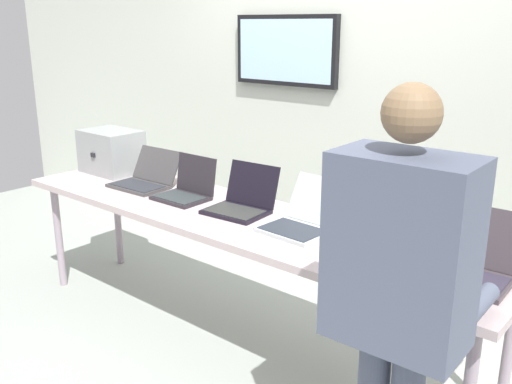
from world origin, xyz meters
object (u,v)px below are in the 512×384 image
at_px(equipment_box, 112,151).
at_px(laptop_station_5, 471,262).
at_px(workbench, 234,223).
at_px(laptop_station_2, 242,201).
at_px(laptop_station_1, 186,189).
at_px(laptop_station_3, 303,219).
at_px(coffee_mug, 349,261).
at_px(laptop_station_4, 379,237).
at_px(laptop_station_0, 145,178).
at_px(person, 399,285).

height_order(equipment_box, laptop_station_5, equipment_box).
distance_m(workbench, laptop_station_2, 0.13).
xyz_separation_m(equipment_box, laptop_station_1, (0.86, -0.09, -0.09)).
relative_size(laptop_station_3, coffee_mug, 4.05).
bearing_deg(coffee_mug, laptop_station_3, 146.51).
xyz_separation_m(laptop_station_4, coffee_mug, (0.03, -0.31, -0.01)).
xyz_separation_m(laptop_station_1, laptop_station_4, (1.27, 0.03, 0.00)).
height_order(workbench, laptop_station_3, laptop_station_3).
distance_m(workbench, equipment_box, 1.30).
bearing_deg(equipment_box, laptop_station_4, -1.82).
bearing_deg(laptop_station_0, equipment_box, 169.87).
bearing_deg(laptop_station_2, laptop_station_5, -1.08).
bearing_deg(laptop_station_5, person, -90.56).
bearing_deg(laptop_station_0, workbench, -3.35).
height_order(laptop_station_3, laptop_station_5, laptop_station_5).
bearing_deg(laptop_station_1, laptop_station_3, 0.71).
distance_m(laptop_station_0, laptop_station_3, 1.25).
xyz_separation_m(laptop_station_1, laptop_station_5, (1.71, 0.00, 0.00)).
bearing_deg(workbench, laptop_station_3, 6.23).
distance_m(laptop_station_1, laptop_station_4, 1.27).
distance_m(laptop_station_5, person, 0.68).
bearing_deg(laptop_station_3, laptop_station_4, 1.98).
bearing_deg(laptop_station_4, person, -57.85).
relative_size(laptop_station_0, laptop_station_2, 1.09).
xyz_separation_m(laptop_station_4, person, (0.43, -0.68, 0.15)).
bearing_deg(laptop_station_2, person, -28.17).
relative_size(laptop_station_1, laptop_station_4, 0.86).
distance_m(equipment_box, laptop_station_5, 2.57).
bearing_deg(person, equipment_box, 163.64).
distance_m(equipment_box, laptop_station_0, 0.48).
xyz_separation_m(laptop_station_3, coffee_mug, (0.45, -0.30, -0.01)).
xyz_separation_m(workbench, person, (1.28, -0.62, 0.26)).
relative_size(laptop_station_3, laptop_station_5, 1.07).
bearing_deg(laptop_station_1, laptop_station_4, 1.13).
bearing_deg(laptop_station_2, workbench, -91.34).
distance_m(equipment_box, laptop_station_4, 2.13).
distance_m(laptop_station_2, person, 1.46).
bearing_deg(person, laptop_station_2, 151.83).
relative_size(workbench, person, 1.88).
height_order(laptop_station_4, coffee_mug, laptop_station_4).
bearing_deg(workbench, laptop_station_1, 174.98).
height_order(laptop_station_3, laptop_station_4, laptop_station_4).
bearing_deg(workbench, coffee_mug, -15.82).
distance_m(equipment_box, laptop_station_2, 1.28).
relative_size(equipment_box, laptop_station_5, 1.11).
relative_size(workbench, laptop_station_5, 8.22).
relative_size(laptop_station_1, laptop_station_2, 0.88).
relative_size(laptop_station_2, laptop_station_3, 0.88).
distance_m(laptop_station_1, coffee_mug, 1.33).
bearing_deg(laptop_station_5, coffee_mug, -144.47).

